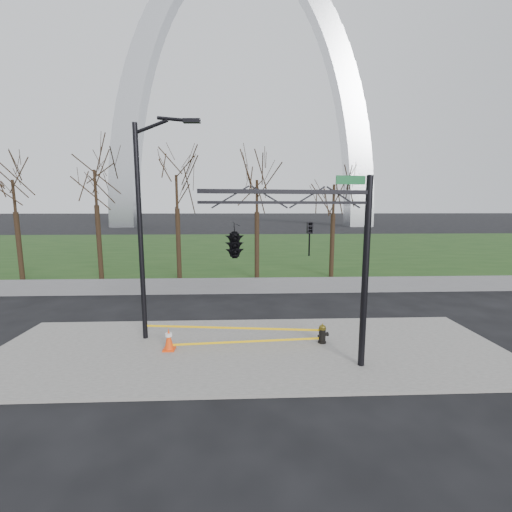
{
  "coord_description": "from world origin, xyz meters",
  "views": [
    {
      "loc": [
        -0.26,
        -11.24,
        5.08
      ],
      "look_at": [
        0.29,
        2.0,
        3.12
      ],
      "focal_mm": 23.37,
      "sensor_mm": 36.0,
      "label": 1
    }
  ],
  "objects_px": {
    "traffic_cone": "(169,339)",
    "traffic_signal_mast": "(261,240)",
    "street_light": "(146,218)",
    "fire_hydrant": "(322,334)"
  },
  "relations": [
    {
      "from": "traffic_cone",
      "to": "traffic_signal_mast",
      "type": "distance_m",
      "value": 5.14
    },
    {
      "from": "street_light",
      "to": "traffic_signal_mast",
      "type": "height_order",
      "value": "street_light"
    },
    {
      "from": "fire_hydrant",
      "to": "street_light",
      "type": "distance_m",
      "value": 7.76
    },
    {
      "from": "traffic_cone",
      "to": "street_light",
      "type": "height_order",
      "value": "street_light"
    },
    {
      "from": "fire_hydrant",
      "to": "traffic_signal_mast",
      "type": "bearing_deg",
      "value": -153.72
    },
    {
      "from": "fire_hydrant",
      "to": "street_light",
      "type": "height_order",
      "value": "street_light"
    },
    {
      "from": "traffic_cone",
      "to": "traffic_signal_mast",
      "type": "bearing_deg",
      "value": -30.01
    },
    {
      "from": "traffic_cone",
      "to": "street_light",
      "type": "xyz_separation_m",
      "value": [
        -0.92,
        1.13,
        4.2
      ]
    },
    {
      "from": "traffic_cone",
      "to": "street_light",
      "type": "bearing_deg",
      "value": 129.1
    },
    {
      "from": "street_light",
      "to": "fire_hydrant",
      "type": "bearing_deg",
      "value": -4.06
    }
  ]
}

